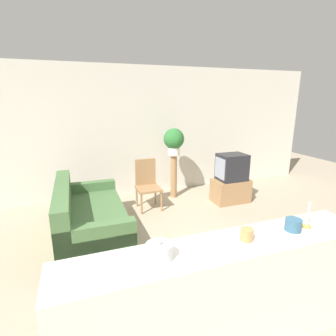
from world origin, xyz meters
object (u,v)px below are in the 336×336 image
Objects in this scene: television at (232,167)px; wooden_chair at (147,183)px; decorative_bowl at (159,251)px; couch at (89,220)px; potted_plant at (174,140)px.

wooden_chair is at bearing 169.79° from television.
television is 2.90× the size of decorative_bowl.
television is at bearing 10.94° from couch.
wooden_chair is 1.70× the size of potted_plant.
couch is at bearing 99.98° from decorative_bowl.
couch is at bearing -146.94° from potted_plant.
decorative_bowl is at bearing -131.22° from television.
wooden_chair is (-1.65, 0.30, -0.23)m from television.
television is (2.79, 0.54, 0.43)m from couch.
potted_plant is (1.80, 1.17, 0.93)m from couch.
couch is at bearing -169.06° from television.
potted_plant reaches higher than television.
potted_plant is 2.90× the size of decorative_bowl.
couch is 2.35m from decorative_bowl.
couch is 3.36× the size of television.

